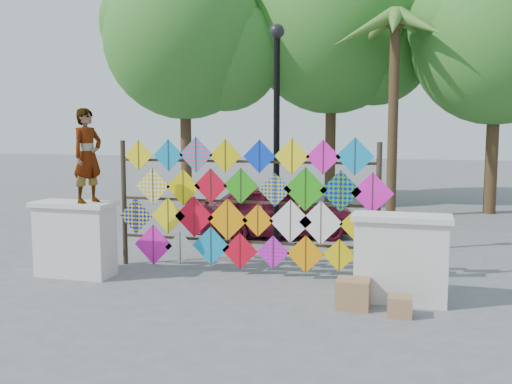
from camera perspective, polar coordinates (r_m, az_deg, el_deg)
ground at (r=9.39m, az=-2.73°, el=-9.18°), size 80.00×80.00×0.00m
parapet_left at (r=10.24m, az=-17.65°, el=-4.44°), size 1.40×0.65×1.28m
parapet_right at (r=8.58m, az=14.27°, el=-6.39°), size 1.40×0.65×1.28m
kite_rack at (r=9.80m, az=-0.95°, el=-1.33°), size 4.90×0.24×2.38m
tree_west at (r=19.26m, az=-6.84°, el=14.88°), size 5.85×5.20×8.01m
tree_mid at (r=20.06m, az=7.93°, el=15.66°), size 6.30×5.60×8.61m
tree_east at (r=18.40m, az=23.22°, el=13.58°), size 5.40×4.80×7.42m
palm_tree at (r=16.76m, az=13.74°, el=14.55°), size 3.62×3.62×5.83m
vendor_woman at (r=9.91m, az=-16.50°, el=3.51°), size 0.53×0.66×1.57m
sedan at (r=13.19m, az=1.94°, el=-1.88°), size 3.94×2.81×1.25m
lamppost at (r=10.88m, az=2.08°, el=7.29°), size 0.28×0.28×4.46m
cardboard_box_near at (r=8.26m, az=9.68°, el=-9.99°), size 0.46×0.41×0.41m
cardboard_box_far at (r=8.05m, az=14.20°, el=-11.02°), size 0.32×0.30×0.27m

